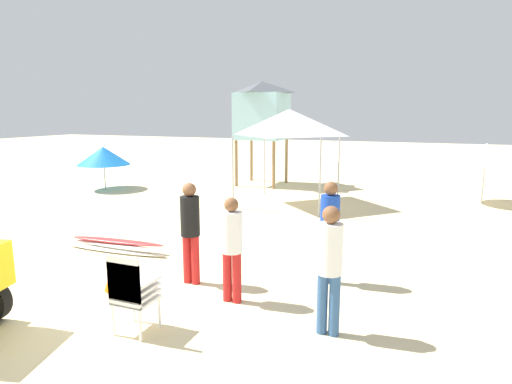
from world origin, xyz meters
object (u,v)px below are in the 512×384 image
Objects in this scene: lifeguard_near_left at (190,226)px; lifeguard_far_right at (330,225)px; beach_umbrella_mid at (486,154)px; traffic_cone_near at (116,273)px; stacked_plastic_chairs at (130,288)px; lifeguard_near_center at (330,262)px; popup_canopy at (289,122)px; lifeguard_tower at (262,110)px; lifeguard_near_right at (232,243)px; beach_umbrella_left at (103,156)px; surfboard_pile at (117,246)px.

lifeguard_far_right is at bearing 22.02° from lifeguard_near_left.
beach_umbrella_mid reaches higher than traffic_cone_near.
stacked_plastic_chairs is 0.64× the size of lifeguard_near_center.
popup_canopy is 3.91m from lifeguard_tower.
lifeguard_near_right reaches higher than stacked_plastic_chairs.
lifeguard_near_right is at bearing -39.65° from beach_umbrella_left.
popup_canopy is 5.25× the size of traffic_cone_near.
stacked_plastic_chairs is 1.96× the size of traffic_cone_near.
lifeguard_far_right is at bearing -66.34° from popup_canopy.
popup_canopy is at bearing -157.60° from beach_umbrella_mid.
stacked_plastic_chairs is 8.82m from popup_canopy.
lifeguard_far_right is at bearing 46.48° from lifeguard_near_right.
lifeguard_near_center is 0.88× the size of beach_umbrella_left.
lifeguard_near_center is 1.06× the size of lifeguard_near_right.
popup_canopy is (-0.59, 8.58, 1.92)m from stacked_plastic_chairs.
lifeguard_far_right reaches higher than beach_umbrella_left.
traffic_cone_near is (-0.59, -7.47, -2.29)m from popup_canopy.
beach_umbrella_mid is (2.78, 9.98, 0.60)m from lifeguard_near_center.
beach_umbrella_left is 1.01× the size of beach_umbrella_mid.
lifeguard_near_left is 0.43× the size of lifeguard_tower.
lifeguard_far_right is 3.61m from traffic_cone_near.
lifeguard_near_left is 0.90× the size of beach_umbrella_mid.
beach_umbrella_left is at bearing 138.69° from lifeguard_near_left.
lifeguard_near_left is 0.89× the size of beach_umbrella_left.
popup_canopy is at bearing 72.14° from surfboard_pile.
lifeguard_tower is (-5.10, 10.86, 1.96)m from lifeguard_near_center.
lifeguard_near_right is 2.09m from traffic_cone_near.
lifeguard_near_center is 1.64m from lifeguard_near_right.
stacked_plastic_chairs reaches higher than surfboard_pile.
lifeguard_near_center is at bearing -2.35° from traffic_cone_near.
traffic_cone_near is at bearing -48.11° from beach_umbrella_left.
popup_canopy is at bearing 111.22° from lifeguard_near_center.
popup_canopy is at bearing 93.58° from lifeguard_near_left.
surfboard_pile is 11.32m from beach_umbrella_mid.
lifeguard_near_left is 1.01× the size of lifeguard_near_center.
lifeguard_tower is at bearing 115.17° from lifeguard_near_center.
lifeguard_near_right is 11.19m from lifeguard_tower.
lifeguard_tower is at bearing 32.25° from beach_umbrella_left.
popup_canopy is 0.73× the size of lifeguard_tower.
lifeguard_far_right is at bearing -30.87° from beach_umbrella_left.
beach_umbrella_mid is at bearing 59.85° from lifeguard_near_left.
lifeguard_near_left is at bearing -21.33° from surfboard_pile.
popup_canopy is 6.28m from beach_umbrella_mid.
stacked_plastic_chairs is 0.64× the size of lifeguard_near_left.
popup_canopy reaches higher than lifeguard_near_left.
beach_umbrella_mid reaches higher than stacked_plastic_chairs.
lifeguard_near_left reaches higher than traffic_cone_near.
stacked_plastic_chairs is at bearing -47.46° from beach_umbrella_left.
lifeguard_far_right is 3.10× the size of traffic_cone_near.
beach_umbrella_mid reaches higher than lifeguard_near_center.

